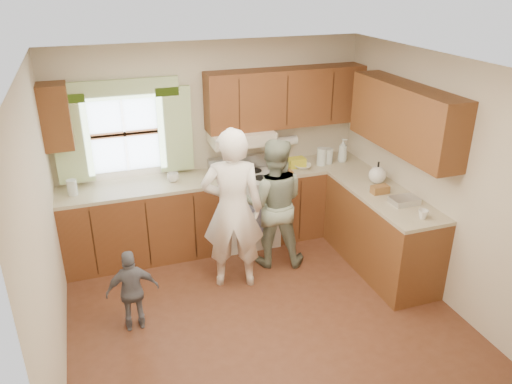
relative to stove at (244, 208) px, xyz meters
name	(u,v)px	position (x,y,z in m)	size (l,w,h in m)	color
room	(260,200)	(-0.30, -1.44, 0.78)	(3.80, 3.80, 3.80)	#522B19
kitchen_fixtures	(278,188)	(0.32, -0.36, 0.37)	(3.80, 2.25, 2.15)	#4D2510
stove	(244,208)	(0.00, 0.00, 0.00)	(0.76, 0.67, 1.07)	silver
woman_left	(233,210)	(-0.41, -0.87, 0.44)	(0.66, 0.43, 1.81)	white
woman_right	(273,203)	(0.16, -0.60, 0.31)	(0.75, 0.59, 1.55)	#20382B
child	(133,291)	(-1.54, -1.30, -0.04)	(0.50, 0.21, 0.85)	slate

